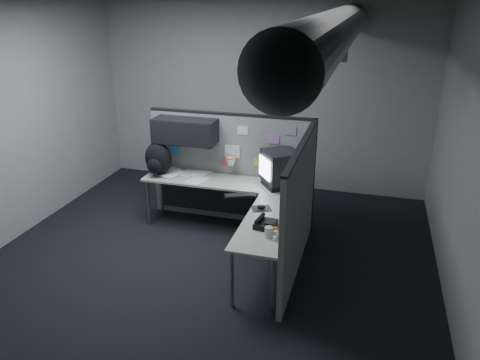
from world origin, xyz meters
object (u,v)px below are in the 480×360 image
(monitor, at_px, (280,168))
(backpack, at_px, (158,159))
(phone, at_px, (265,224))
(keyboard, at_px, (240,196))
(desk, at_px, (234,198))

(monitor, bearing_deg, backpack, -169.64)
(phone, bearing_deg, backpack, 165.25)
(monitor, height_order, phone, monitor)
(monitor, height_order, keyboard, monitor)
(phone, xyz_separation_m, backpack, (-1.87, 1.18, 0.19))
(desk, height_order, backpack, backpack)
(desk, height_order, phone, phone)
(desk, bearing_deg, phone, -55.31)
(backpack, bearing_deg, desk, 4.54)
(backpack, bearing_deg, keyboard, -2.27)
(desk, distance_m, phone, 1.14)
(desk, bearing_deg, backpack, 168.27)
(monitor, relative_size, backpack, 1.27)
(monitor, distance_m, phone, 1.26)
(monitor, bearing_deg, keyboard, -121.10)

